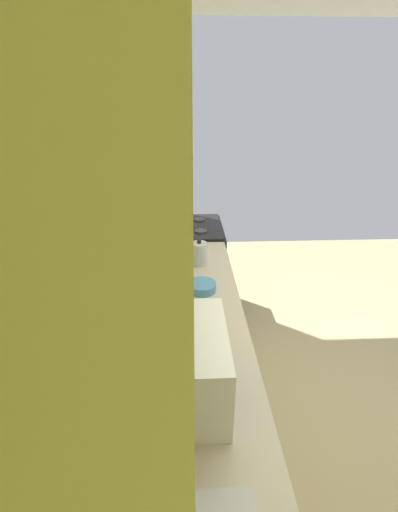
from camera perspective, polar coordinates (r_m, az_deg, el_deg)
ground_plane at (r=2.92m, az=22.54°, el=-22.73°), size 6.30×6.30×0.00m
wall_back at (r=1.91m, az=-13.16°, el=1.46°), size 4.06×0.12×2.67m
counter_run at (r=2.07m, az=-1.36°, el=-26.94°), size 3.02×0.65×0.90m
upper_cabinets at (r=1.29m, az=-9.33°, el=14.83°), size 2.13×0.31×0.74m
window_back_wall at (r=0.99m, az=-21.93°, el=-32.29°), size 0.57×0.02×0.62m
oven_range at (r=3.52m, az=-1.75°, el=-2.10°), size 0.70×0.67×1.08m
microwave at (r=1.52m, az=-2.18°, el=-17.03°), size 0.49×0.35×0.32m
bowl at (r=2.29m, az=0.46°, el=-4.89°), size 0.18×0.18×0.05m
kettle at (r=2.61m, az=0.03°, el=0.44°), size 0.16×0.12×0.19m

